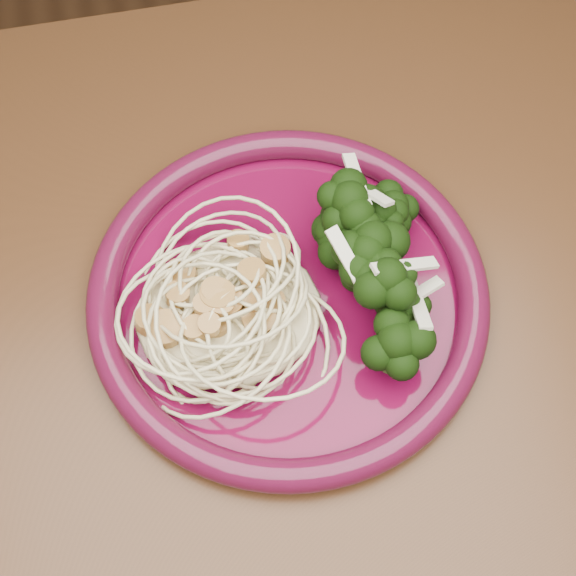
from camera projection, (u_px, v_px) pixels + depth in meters
The scene contains 6 objects.
dining_table at pixel (422, 409), 0.67m from camera, with size 1.20×0.80×0.75m.
dinner_plate at pixel (288, 294), 0.59m from camera, with size 0.34×0.34×0.02m.
spaghetti_pile at pixel (228, 307), 0.58m from camera, with size 0.14×0.12×0.03m, color beige.
scallop_cluster at pixel (225, 284), 0.54m from camera, with size 0.12×0.12×0.04m, color #B98945, non-canonical shape.
broccoli_pile at pixel (360, 255), 0.58m from camera, with size 0.09×0.15×0.05m, color black.
onion_garnish at pixel (364, 231), 0.55m from camera, with size 0.07×0.10×0.05m, color beige, non-canonical shape.
Camera 1 is at (-0.16, -0.20, 1.29)m, focal length 50.00 mm.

